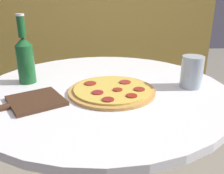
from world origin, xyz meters
name	(u,v)px	position (x,y,z in m)	size (l,w,h in m)	color
table	(104,135)	(0.00, 0.00, 0.54)	(0.91, 0.91, 0.75)	white
fence_panel	(101,28)	(0.00, 0.95, 0.83)	(1.60, 0.04, 1.67)	gold
pizza	(112,90)	(0.03, -0.05, 0.76)	(0.30, 0.30, 0.02)	#C68E47
beer_bottle	(25,58)	(-0.29, 0.07, 0.84)	(0.06, 0.06, 0.26)	#195628
pizza_paddle	(26,103)	(-0.24, -0.14, 0.75)	(0.32, 0.24, 0.02)	#422819
drinking_glass	(192,72)	(0.32, -0.01, 0.81)	(0.08, 0.08, 0.12)	#ADBCC6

